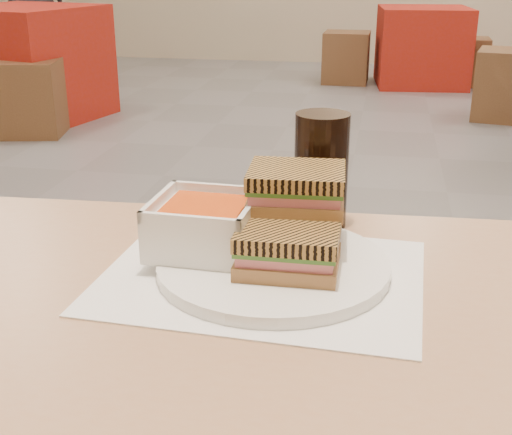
% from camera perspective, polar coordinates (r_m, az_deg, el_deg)
% --- Properties ---
extents(main_table, '(1.24, 0.76, 0.75)m').
position_cam_1_polar(main_table, '(0.84, -10.60, -14.55)').
color(main_table, '#A37A58').
rests_on(main_table, ground).
extents(tray_liner, '(0.40, 0.32, 0.00)m').
position_cam_1_polar(tray_liner, '(0.85, 0.51, -4.89)').
color(tray_liner, white).
rests_on(tray_liner, main_table).
extents(plate, '(0.29, 0.29, 0.02)m').
position_cam_1_polar(plate, '(0.85, 1.44, -4.07)').
color(plate, white).
rests_on(plate, tray_liner).
extents(soup_bowl, '(0.13, 0.13, 0.07)m').
position_cam_1_polar(soup_bowl, '(0.87, -4.30, -0.79)').
color(soup_bowl, white).
rests_on(soup_bowl, plate).
extents(panini_lower, '(0.12, 0.10, 0.05)m').
position_cam_1_polar(panini_lower, '(0.82, 2.72, -2.57)').
color(panini_lower, '#9B7744').
rests_on(panini_lower, plate).
extents(panini_upper, '(0.13, 0.11, 0.05)m').
position_cam_1_polar(panini_upper, '(0.87, 3.40, 2.41)').
color(panini_upper, '#9B7744').
rests_on(panini_upper, panini_lower).
extents(cola_glass, '(0.08, 0.08, 0.17)m').
position_cam_1_polar(cola_glass, '(0.99, 5.45, 3.92)').
color(cola_glass, black).
rests_on(cola_glass, main_table).
extents(bg_table_0, '(1.09, 1.09, 0.79)m').
position_cam_1_polar(bg_table_0, '(5.28, -18.49, 12.09)').
color(bg_table_0, '#981A0B').
rests_on(bg_table_0, ground).
extents(bg_table_2, '(0.85, 0.85, 0.69)m').
position_cam_1_polar(bg_table_2, '(6.59, 13.68, 13.70)').
color(bg_table_2, '#981A0B').
rests_on(bg_table_2, ground).
extents(bg_chair_0r, '(0.52, 0.52, 0.49)m').
position_cam_1_polar(bg_chair_0r, '(4.83, -18.42, 9.50)').
color(bg_chair_0r, brown).
rests_on(bg_chair_0r, ground).
extents(bg_chair_1l, '(0.52, 0.52, 0.49)m').
position_cam_1_polar(bg_chair_1l, '(5.34, 20.25, 10.34)').
color(bg_chair_1l, brown).
rests_on(bg_chair_1l, ground).
extents(bg_chair_2l, '(0.42, 0.42, 0.46)m').
position_cam_1_polar(bg_chair_2l, '(6.60, 7.53, 13.11)').
color(bg_chair_2l, brown).
rests_on(bg_chair_2l, ground).
extents(bg_chair_2r, '(0.39, 0.39, 0.42)m').
position_cam_1_polar(bg_chair_2r, '(6.71, 17.16, 12.34)').
color(bg_chair_2r, brown).
rests_on(bg_chair_2r, ground).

